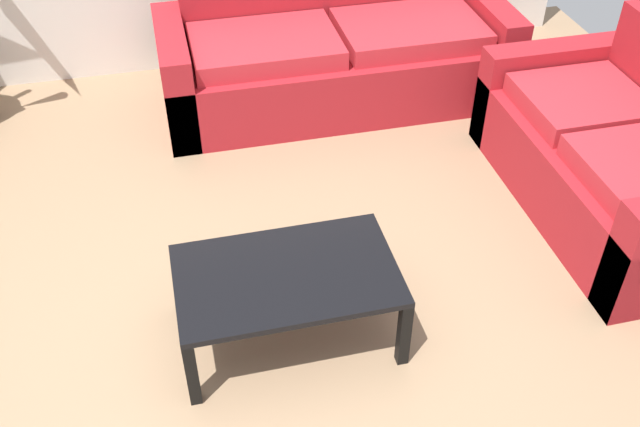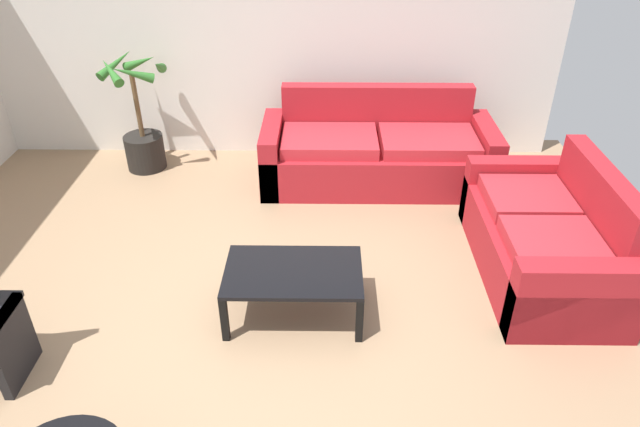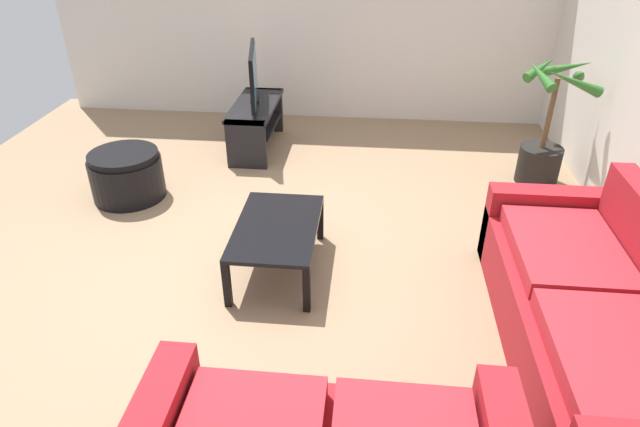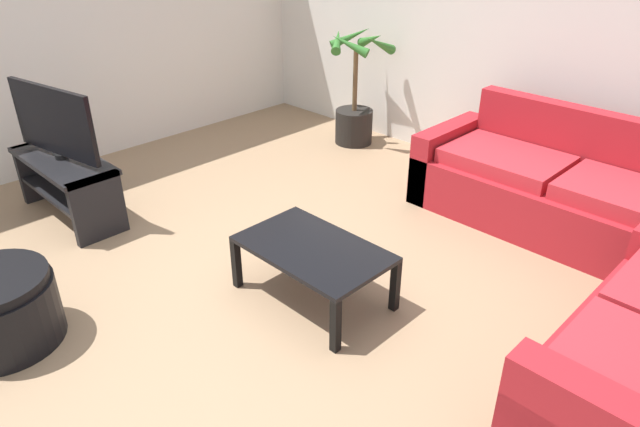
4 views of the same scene
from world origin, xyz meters
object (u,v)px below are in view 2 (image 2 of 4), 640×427
at_px(couch_loveseat, 545,240).
at_px(couch_main, 377,154).
at_px(potted_palm, 142,130).
at_px(coffee_table, 293,276).

bearing_deg(couch_loveseat, couch_main, 128.72).
height_order(couch_loveseat, potted_palm, potted_palm).
distance_m(coffee_table, potted_palm, 2.86).
relative_size(couch_loveseat, potted_palm, 1.36).
xyz_separation_m(couch_main, couch_loveseat, (1.21, -1.50, -0.00)).
distance_m(couch_loveseat, potted_palm, 4.05).
bearing_deg(couch_loveseat, coffee_table, -164.73).
bearing_deg(coffee_table, couch_main, 70.00).
bearing_deg(couch_main, couch_loveseat, -51.28).
xyz_separation_m(couch_main, coffee_table, (-0.74, -2.03, 0.04)).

